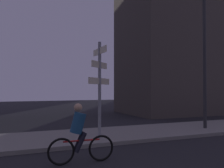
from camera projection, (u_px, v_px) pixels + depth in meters
name	position (u px, v px, depth m)	size (l,w,h in m)	color
sidewalk_kerb	(71.00, 138.00, 9.68)	(40.00, 3.24, 0.14)	gray
signpost	(100.00, 81.00, 9.39)	(1.28, 1.44, 3.66)	gray
street_lamp	(207.00, 48.00, 11.79)	(1.24, 0.28, 6.61)	#2D2D30
cyclist	(80.00, 135.00, 6.60)	(1.82, 0.33, 1.61)	black
building_right_block	(177.00, 21.00, 20.71)	(8.92, 6.27, 15.46)	#4C443D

